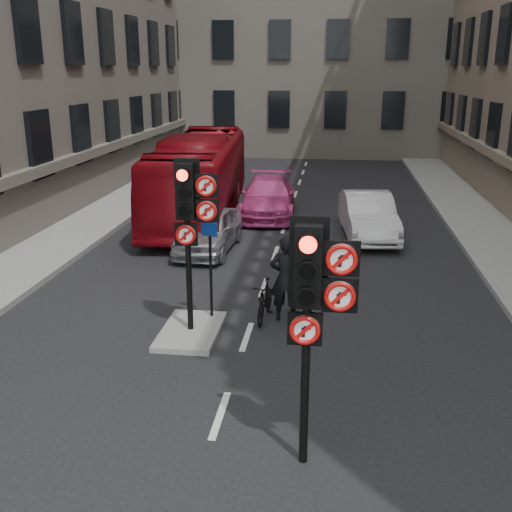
% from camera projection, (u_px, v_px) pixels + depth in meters
% --- Properties ---
extents(ground, '(120.00, 120.00, 0.00)m').
position_uv_depth(ground, '(191.00, 499.00, 7.81)').
color(ground, black).
rests_on(ground, ground).
extents(pavement_left, '(3.00, 50.00, 0.16)m').
position_uv_depth(pavement_left, '(65.00, 234.00, 20.04)').
color(pavement_left, gray).
rests_on(pavement_left, ground).
extents(centre_island, '(1.20, 2.00, 0.12)m').
position_uv_depth(centre_island, '(191.00, 331.00, 12.67)').
color(centre_island, gray).
rests_on(centre_island, ground).
extents(signal_near, '(0.91, 0.40, 3.58)m').
position_uv_depth(signal_near, '(314.00, 293.00, 7.79)').
color(signal_near, black).
rests_on(signal_near, ground).
extents(signal_far, '(0.91, 0.40, 3.58)m').
position_uv_depth(signal_far, '(191.00, 209.00, 11.86)').
color(signal_far, black).
rests_on(signal_far, centre_island).
extents(car_silver, '(1.73, 3.92, 1.31)m').
position_uv_depth(car_silver, '(209.00, 230.00, 18.32)').
color(car_silver, '#A2A3A9').
rests_on(car_silver, ground).
extents(car_white, '(1.97, 4.54, 1.45)m').
position_uv_depth(car_white, '(368.00, 216.00, 19.78)').
color(car_white, silver).
rests_on(car_white, ground).
extents(car_pink, '(2.26, 4.99, 1.42)m').
position_uv_depth(car_pink, '(268.00, 197.00, 22.75)').
color(car_pink, '#C63A7F').
rests_on(car_pink, ground).
extents(bus_red, '(3.43, 11.11, 3.05)m').
position_uv_depth(bus_red, '(200.00, 176.00, 22.46)').
color(bus_red, maroon).
rests_on(bus_red, ground).
extents(motorcycle, '(0.55, 1.51, 0.89)m').
position_uv_depth(motorcycle, '(265.00, 300.00, 13.32)').
color(motorcycle, black).
rests_on(motorcycle, ground).
extents(motorcyclist, '(0.72, 0.48, 1.96)m').
position_uv_depth(motorcyclist, '(286.00, 278.00, 13.10)').
color(motorcyclist, black).
rests_on(motorcyclist, ground).
extents(info_sign, '(0.37, 0.15, 2.15)m').
position_uv_depth(info_sign, '(210.00, 256.00, 12.89)').
color(info_sign, black).
rests_on(info_sign, centre_island).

